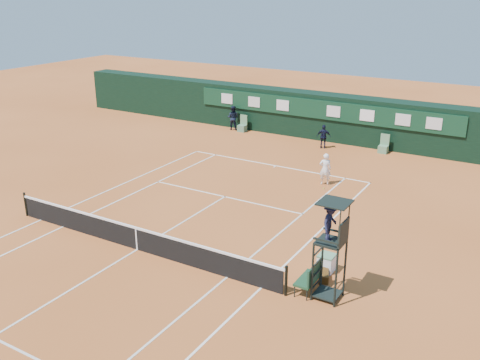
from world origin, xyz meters
name	(u,v)px	position (x,y,z in m)	size (l,w,h in m)	color
ground	(137,250)	(0.00, 0.00, 0.00)	(90.00, 90.00, 0.00)	#C4652E
court_lines	(137,249)	(0.00, 0.00, 0.01)	(11.05, 23.85, 0.01)	white
tennis_net	(137,238)	(0.00, 0.00, 0.51)	(12.90, 0.10, 1.10)	black
back_wall	(324,116)	(0.00, 18.74, 1.51)	(40.00, 1.65, 3.00)	black
linesman_chair_left	(242,127)	(-5.50, 17.48, 0.32)	(0.55, 0.50, 1.15)	#527E60
linesman_chair_right	(383,148)	(4.50, 17.48, 0.32)	(0.55, 0.50, 1.15)	#598961
umpire_chair	(331,230)	(7.62, 0.58, 2.46)	(0.96, 0.95, 3.42)	black
player_bench	(311,276)	(7.02, 0.62, 0.60)	(0.56, 1.20, 1.10)	#193E24
tennis_bag	(323,275)	(7.07, 1.62, 0.15)	(0.34, 0.78, 0.29)	black
cooler	(326,263)	(6.94, 2.21, 0.33)	(0.57, 0.57, 0.65)	white
tennis_ball	(324,188)	(3.73, 9.85, 0.03)	(0.06, 0.06, 0.06)	#C6D230
player	(325,169)	(3.50, 10.49, 0.83)	(0.61, 0.40, 1.66)	white
ball_kid_left	(233,118)	(-6.33, 17.57, 0.86)	(0.83, 0.65, 1.72)	black
ball_kid_right	(324,137)	(0.96, 16.52, 0.75)	(0.88, 0.37, 1.51)	black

